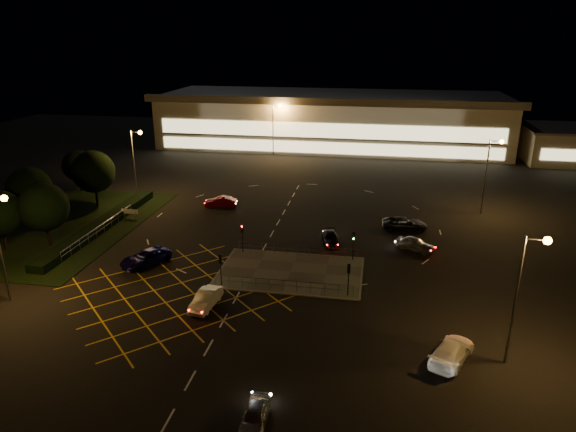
% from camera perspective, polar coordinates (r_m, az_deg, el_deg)
% --- Properties ---
extents(ground, '(180.00, 180.00, 0.00)m').
position_cam_1_polar(ground, '(54.09, -1.45, -5.22)').
color(ground, black).
rests_on(ground, ground).
extents(pedestrian_island, '(14.00, 9.00, 0.12)m').
position_cam_1_polar(pedestrian_island, '(51.96, 0.29, -6.23)').
color(pedestrian_island, '#4C4944').
rests_on(pedestrian_island, ground).
extents(grass_verge, '(18.00, 30.00, 0.08)m').
position_cam_1_polar(grass_verge, '(69.80, -23.56, -1.02)').
color(grass_verge, black).
rests_on(grass_verge, ground).
extents(hedge, '(2.00, 26.00, 1.00)m').
position_cam_1_polar(hedge, '(67.07, -20.03, -0.94)').
color(hedge, black).
rests_on(hedge, ground).
extents(supermarket, '(72.00, 26.50, 10.50)m').
position_cam_1_polar(supermarket, '(111.82, 4.90, 10.65)').
color(supermarket, beige).
rests_on(supermarket, ground).
extents(retail_unit_a, '(18.80, 14.80, 6.35)m').
position_cam_1_polar(retail_unit_a, '(110.00, 29.22, 6.97)').
color(retail_unit_a, beige).
rests_on(retail_unit_a, ground).
extents(streetlight_sw, '(1.78, 0.56, 10.03)m').
position_cam_1_polar(streetlight_sw, '(50.50, -29.27, -1.66)').
color(streetlight_sw, slate).
rests_on(streetlight_sw, ground).
extents(streetlight_se, '(1.78, 0.56, 10.03)m').
position_cam_1_polar(streetlight_se, '(39.18, 24.82, -6.73)').
color(streetlight_se, slate).
rests_on(streetlight_se, ground).
extents(streetlight_nw, '(1.78, 0.56, 10.03)m').
position_cam_1_polar(streetlight_nw, '(75.78, -16.55, 6.53)').
color(streetlight_nw, slate).
rests_on(streetlight_nw, ground).
extents(streetlight_ne, '(1.78, 0.56, 10.03)m').
position_cam_1_polar(streetlight_ne, '(71.47, 21.58, 5.20)').
color(streetlight_ne, slate).
rests_on(streetlight_ne, ground).
extents(streetlight_far_left, '(1.78, 0.56, 10.03)m').
position_cam_1_polar(streetlight_far_left, '(99.33, -1.44, 10.31)').
color(streetlight_far_left, slate).
rests_on(streetlight_far_left, ground).
extents(streetlight_far_right, '(1.78, 0.56, 10.03)m').
position_cam_1_polar(streetlight_far_right, '(101.50, 21.85, 9.12)').
color(streetlight_far_right, slate).
rests_on(streetlight_far_right, ground).
extents(signal_sw, '(0.28, 0.30, 3.15)m').
position_cam_1_polar(signal_sw, '(48.77, -7.50, -5.23)').
color(signal_sw, black).
rests_on(signal_sw, pedestrian_island).
extents(signal_se, '(0.28, 0.30, 3.15)m').
position_cam_1_polar(signal_se, '(46.80, 6.76, -6.32)').
color(signal_se, black).
rests_on(signal_se, pedestrian_island).
extents(signal_nw, '(0.28, 0.30, 3.15)m').
position_cam_1_polar(signal_nw, '(55.80, -5.10, -1.84)').
color(signal_nw, black).
rests_on(signal_nw, pedestrian_island).
extents(signal_ne, '(0.28, 0.30, 3.15)m').
position_cam_1_polar(signal_ne, '(54.09, 7.30, -2.64)').
color(signal_ne, black).
rests_on(signal_ne, pedestrian_island).
extents(tree_b, '(5.40, 5.40, 7.35)m').
position_cam_1_polar(tree_b, '(70.73, -26.78, 2.69)').
color(tree_b, black).
rests_on(tree_b, ground).
extents(tree_c, '(5.76, 5.76, 7.84)m').
position_cam_1_polar(tree_c, '(74.85, -20.81, 4.63)').
color(tree_c, black).
rests_on(tree_c, ground).
extents(tree_d, '(4.68, 4.68, 6.37)m').
position_cam_1_polar(tree_d, '(83.11, -22.28, 5.18)').
color(tree_d, black).
rests_on(tree_d, ground).
extents(tree_e, '(5.40, 5.40, 7.35)m').
position_cam_1_polar(tree_e, '(62.64, -25.50, 0.89)').
color(tree_e, black).
rests_on(tree_e, ground).
extents(car_near_silver, '(1.65, 3.90, 1.32)m').
position_cam_1_polar(car_near_silver, '(33.78, -3.71, -21.29)').
color(car_near_silver, '#B4B8BC').
rests_on(car_near_silver, ground).
extents(car_queue_white, '(1.98, 4.52, 1.44)m').
position_cam_1_polar(car_queue_white, '(46.17, -9.13, -9.12)').
color(car_queue_white, white).
rests_on(car_queue_white, ground).
extents(car_left_blue, '(4.87, 5.97, 1.51)m').
position_cam_1_polar(car_left_blue, '(55.44, -15.54, -4.48)').
color(car_left_blue, '#0F0D4E').
rests_on(car_left_blue, ground).
extents(car_far_dkgrey, '(2.61, 4.60, 1.26)m').
position_cam_1_polar(car_far_dkgrey, '(58.87, 4.73, -2.48)').
color(car_far_dkgrey, black).
rests_on(car_far_dkgrey, ground).
extents(car_right_silver, '(4.62, 3.59, 1.47)m').
position_cam_1_polar(car_right_silver, '(58.55, 13.95, -3.04)').
color(car_right_silver, '#9EA0A4').
rests_on(car_right_silver, ground).
extents(car_circ_red, '(4.57, 2.23, 1.44)m').
position_cam_1_polar(car_circ_red, '(71.55, -7.49, 1.57)').
color(car_circ_red, maroon).
rests_on(car_circ_red, ground).
extents(car_east_grey, '(5.61, 2.93, 1.51)m').
position_cam_1_polar(car_east_grey, '(64.31, 12.83, -0.84)').
color(car_east_grey, black).
rests_on(car_east_grey, ground).
extents(car_approach_white, '(4.24, 5.66, 1.53)m').
position_cam_1_polar(car_approach_white, '(40.69, 17.72, -14.13)').
color(car_approach_white, silver).
rests_on(car_approach_white, ground).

